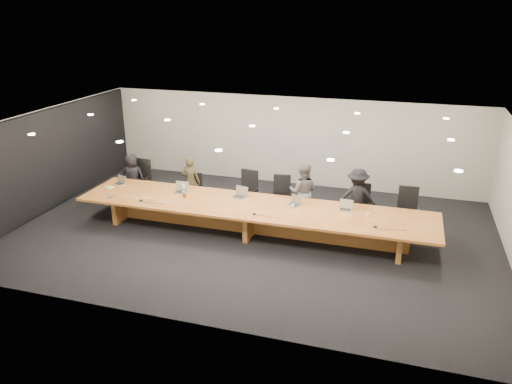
{
  "coord_description": "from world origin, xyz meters",
  "views": [
    {
      "loc": [
        3.47,
        -10.98,
        5.43
      ],
      "look_at": [
        0.0,
        0.3,
        1.0
      ],
      "focal_mm": 35.0,
      "sensor_mm": 36.0,
      "label": 1
    }
  ],
  "objects_px": {
    "chair_right": "(358,205)",
    "amber_mug": "(185,195)",
    "mic_left": "(141,200)",
    "water_bottle": "(183,189)",
    "person_a": "(133,177)",
    "person_c": "(303,192)",
    "laptop_b": "(180,188)",
    "chair_far_left": "(140,179)",
    "laptop_d": "(294,201)",
    "laptop_a": "(119,180)",
    "person_d": "(357,197)",
    "conference_table": "(252,214)",
    "chair_mid_right": "(281,196)",
    "chair_far_right": "(407,210)",
    "laptop_e": "(346,206)",
    "paper_cup_near": "(293,206)",
    "laptop_c": "(239,192)",
    "av_box": "(111,197)",
    "mic_right": "(375,226)",
    "chair_mid_left": "(246,192)",
    "mic_center": "(254,214)",
    "chair_left": "(193,191)",
    "person_b": "(191,182)",
    "paper_cup_far": "(368,215)"
  },
  "relations": [
    {
      "from": "person_d",
      "to": "laptop_c",
      "type": "height_order",
      "value": "person_d"
    },
    {
      "from": "person_c",
      "to": "paper_cup_near",
      "type": "distance_m",
      "value": 1.09
    },
    {
      "from": "laptop_d",
      "to": "water_bottle",
      "type": "bearing_deg",
      "value": -154.61
    },
    {
      "from": "person_c",
      "to": "paper_cup_near",
      "type": "relative_size",
      "value": 16.61
    },
    {
      "from": "chair_far_left",
      "to": "laptop_d",
      "type": "relative_size",
      "value": 3.82
    },
    {
      "from": "person_a",
      "to": "mic_left",
      "type": "height_order",
      "value": "person_a"
    },
    {
      "from": "chair_far_left",
      "to": "av_box",
      "type": "height_order",
      "value": "chair_far_left"
    },
    {
      "from": "chair_far_left",
      "to": "laptop_c",
      "type": "bearing_deg",
      "value": -10.03
    },
    {
      "from": "laptop_d",
      "to": "paper_cup_near",
      "type": "distance_m",
      "value": 0.19
    },
    {
      "from": "chair_mid_left",
      "to": "paper_cup_near",
      "type": "relative_size",
      "value": 12.69
    },
    {
      "from": "person_a",
      "to": "person_c",
      "type": "relative_size",
      "value": 0.89
    },
    {
      "from": "chair_mid_left",
      "to": "person_b",
      "type": "xyz_separation_m",
      "value": [
        -1.63,
        -0.04,
        0.14
      ]
    },
    {
      "from": "amber_mug",
      "to": "paper_cup_far",
      "type": "relative_size",
      "value": 1.17
    },
    {
      "from": "chair_far_left",
      "to": "chair_mid_right",
      "type": "bearing_deg",
      "value": 4.9
    },
    {
      "from": "laptop_e",
      "to": "mic_center",
      "type": "distance_m",
      "value": 2.23
    },
    {
      "from": "chair_right",
      "to": "laptop_e",
      "type": "xyz_separation_m",
      "value": [
        -0.23,
        -0.94,
        0.31
      ]
    },
    {
      "from": "chair_mid_left",
      "to": "laptop_c",
      "type": "relative_size",
      "value": 3.29
    },
    {
      "from": "laptop_e",
      "to": "amber_mug",
      "type": "relative_size",
      "value": 2.93
    },
    {
      "from": "chair_left",
      "to": "mic_center",
      "type": "bearing_deg",
      "value": -40.6
    },
    {
      "from": "chair_mid_right",
      "to": "amber_mug",
      "type": "xyz_separation_m",
      "value": [
        -2.26,
        -1.3,
        0.24
      ]
    },
    {
      "from": "person_a",
      "to": "mic_left",
      "type": "relative_size",
      "value": 11.87
    },
    {
      "from": "paper_cup_near",
      "to": "laptop_b",
      "type": "bearing_deg",
      "value": 176.8
    },
    {
      "from": "mic_left",
      "to": "mic_center",
      "type": "relative_size",
      "value": 1.08
    },
    {
      "from": "mic_left",
      "to": "mic_right",
      "type": "xyz_separation_m",
      "value": [
        5.85,
        0.12,
        -0.0
      ]
    },
    {
      "from": "water_bottle",
      "to": "conference_table",
      "type": "bearing_deg",
      "value": -7.59
    },
    {
      "from": "person_d",
      "to": "laptop_b",
      "type": "distance_m",
      "value": 4.64
    },
    {
      "from": "laptop_c",
      "to": "laptop_e",
      "type": "distance_m",
      "value": 2.76
    },
    {
      "from": "laptop_c",
      "to": "av_box",
      "type": "relative_size",
      "value": 2.0
    },
    {
      "from": "laptop_a",
      "to": "person_c",
      "type": "bearing_deg",
      "value": 28.14
    },
    {
      "from": "person_c",
      "to": "laptop_d",
      "type": "relative_size",
      "value": 4.97
    },
    {
      "from": "mic_left",
      "to": "water_bottle",
      "type": "bearing_deg",
      "value": 44.62
    },
    {
      "from": "chair_left",
      "to": "laptop_c",
      "type": "height_order",
      "value": "laptop_c"
    },
    {
      "from": "chair_far_right",
      "to": "laptop_d",
      "type": "distance_m",
      "value": 2.88
    },
    {
      "from": "av_box",
      "to": "mic_center",
      "type": "distance_m",
      "value": 3.88
    },
    {
      "from": "chair_far_left",
      "to": "water_bottle",
      "type": "relative_size",
      "value": 5.0
    },
    {
      "from": "laptop_e",
      "to": "chair_mid_left",
      "type": "bearing_deg",
      "value": 165.16
    },
    {
      "from": "chair_far_right",
      "to": "water_bottle",
      "type": "xyz_separation_m",
      "value": [
        -5.71,
        -0.92,
        0.28
      ]
    },
    {
      "from": "chair_mid_right",
      "to": "person_b",
      "type": "xyz_separation_m",
      "value": [
        -2.62,
        -0.11,
        0.18
      ]
    },
    {
      "from": "laptop_e",
      "to": "paper_cup_near",
      "type": "relative_size",
      "value": 3.38
    },
    {
      "from": "laptop_b",
      "to": "chair_far_left",
      "type": "bearing_deg",
      "value": 149.34
    },
    {
      "from": "person_c",
      "to": "water_bottle",
      "type": "height_order",
      "value": "person_c"
    },
    {
      "from": "person_a",
      "to": "laptop_a",
      "type": "xyz_separation_m",
      "value": [
        0.03,
        -0.78,
        0.17
      ]
    },
    {
      "from": "person_a",
      "to": "chair_right",
      "type": "bearing_deg",
      "value": 167.27
    },
    {
      "from": "chair_right",
      "to": "amber_mug",
      "type": "bearing_deg",
      "value": -153.15
    },
    {
      "from": "water_bottle",
      "to": "mic_left",
      "type": "distance_m",
      "value": 1.15
    },
    {
      "from": "chair_mid_right",
      "to": "chair_far_right",
      "type": "height_order",
      "value": "chair_far_right"
    },
    {
      "from": "laptop_a",
      "to": "paper_cup_near",
      "type": "distance_m",
      "value": 5.04
    },
    {
      "from": "conference_table",
      "to": "chair_mid_right",
      "type": "relative_size",
      "value": 7.99
    },
    {
      "from": "chair_left",
      "to": "amber_mug",
      "type": "distance_m",
      "value": 1.21
    },
    {
      "from": "chair_right",
      "to": "mic_center",
      "type": "height_order",
      "value": "chair_right"
    }
  ]
}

